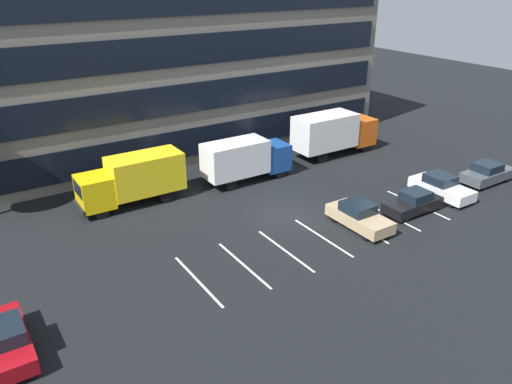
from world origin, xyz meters
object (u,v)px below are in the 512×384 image
at_px(box_truck_blue, 245,158).
at_px(sedan_black, 413,203).
at_px(sedan_charcoal, 488,173).
at_px(sedan_maroon, 4,341).
at_px(box_truck_orange, 334,132).
at_px(sedan_white, 441,187).
at_px(sedan_tan, 359,216).
at_px(box_truck_yellow_all, 133,178).

distance_m(box_truck_blue, sedan_black, 12.45).
bearing_deg(sedan_charcoal, sedan_maroon, -179.34).
height_order(sedan_maroon, sedan_black, sedan_maroon).
height_order(box_truck_orange, sedan_charcoal, box_truck_orange).
bearing_deg(box_truck_orange, sedan_charcoal, -62.99).
relative_size(sedan_white, sedan_tan, 1.01).
relative_size(box_truck_yellow_all, sedan_maroon, 1.61).
bearing_deg(box_truck_orange, sedan_white, -86.92).
distance_m(box_truck_orange, sedan_charcoal, 12.51).
xyz_separation_m(box_truck_blue, sedan_black, (6.42, -10.61, -1.12)).
bearing_deg(sedan_maroon, box_truck_blue, 29.94).
bearing_deg(box_truck_orange, box_truck_blue, -174.58).
bearing_deg(box_truck_yellow_all, box_truck_blue, -4.58).
xyz_separation_m(box_truck_orange, sedan_white, (0.59, -10.87, -1.29)).
xyz_separation_m(sedan_maroon, sedan_charcoal, (33.45, 0.38, -0.01)).
relative_size(box_truck_blue, sedan_black, 1.69).
distance_m(box_truck_orange, sedan_black, 11.98).
bearing_deg(sedan_tan, box_truck_orange, 56.01).
bearing_deg(sedan_charcoal, sedan_black, -177.20).
relative_size(box_truck_yellow_all, sedan_white, 1.62).
bearing_deg(sedan_charcoal, box_truck_blue, 145.99).
relative_size(box_truck_blue, sedan_charcoal, 1.58).
bearing_deg(box_truck_blue, sedan_white, -44.84).
xyz_separation_m(box_truck_orange, sedan_tan, (-7.47, -11.08, -1.30)).
relative_size(sedan_maroon, sedan_black, 1.09).
distance_m(sedan_maroon, sedan_white, 28.39).
bearing_deg(box_truck_blue, box_truck_yellow_all, 175.42).
xyz_separation_m(box_truck_yellow_all, box_truck_blue, (8.52, -0.68, -0.06)).
height_order(sedan_maroon, sedan_charcoal, sedan_maroon).
bearing_deg(sedan_maroon, box_truck_yellow_all, 48.85).
relative_size(box_truck_yellow_all, sedan_charcoal, 1.64).
relative_size(box_truck_orange, sedan_maroon, 1.75).
bearing_deg(box_truck_blue, sedan_tan, -79.01).
distance_m(sedan_charcoal, sedan_black, 8.69).
height_order(box_truck_blue, sedan_maroon, box_truck_blue).
relative_size(sedan_charcoal, sedan_black, 1.07).
distance_m(box_truck_orange, sedan_maroon, 30.10).
height_order(sedan_charcoal, sedan_white, sedan_white).
bearing_deg(box_truck_yellow_all, sedan_black, -37.09).
bearing_deg(box_truck_orange, sedan_tan, -123.99).
height_order(box_truck_orange, sedan_white, box_truck_orange).
bearing_deg(sedan_white, sedan_black, -169.99).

